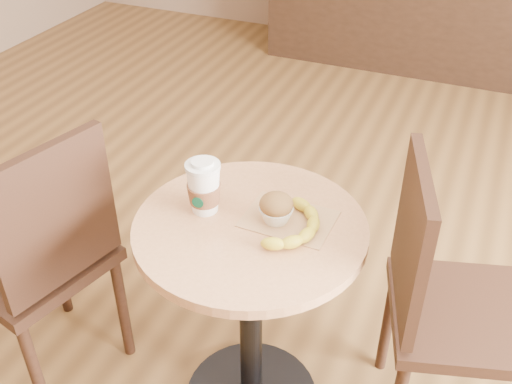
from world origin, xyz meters
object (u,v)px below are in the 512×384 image
cafe_table (251,289)px  muffin (276,208)px  chair_left (42,257)px  banana (298,226)px  chair_right (444,300)px  coffee_cup (204,188)px

cafe_table → muffin: 0.29m
cafe_table → muffin: (0.06, 0.04, 0.29)m
chair_left → banana: 0.83m
chair_right → banana: (-0.40, -0.15, 0.25)m
cafe_table → banana: size_ratio=2.97×
cafe_table → banana: (0.13, 0.02, 0.26)m
cafe_table → chair_right: (0.53, 0.17, 0.01)m
chair_right → muffin: 0.56m
banana → muffin: bearing=172.1°
cafe_table → banana: bearing=8.2°
chair_left → chair_right: (1.17, 0.30, -0.01)m
coffee_cup → banana: 0.28m
chair_left → muffin: bearing=118.0°
coffee_cup → chair_right: bearing=7.9°
chair_right → coffee_cup: chair_right is taller
chair_left → coffee_cup: (0.50, 0.15, 0.30)m
chair_right → banana: bearing=94.2°
muffin → banana: bearing=-15.8°
coffee_cup → muffin: coffee_cup is taller
muffin → banana: 0.08m
chair_left → banana: size_ratio=3.76×
coffee_cup → banana: coffee_cup is taller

